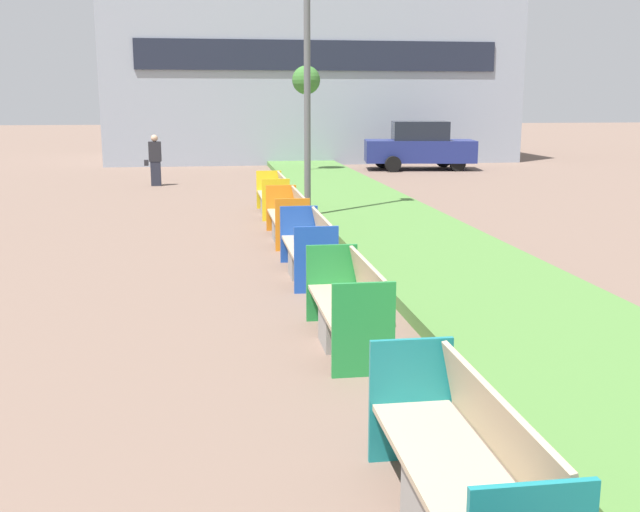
{
  "coord_description": "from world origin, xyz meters",
  "views": [
    {
      "loc": [
        -0.5,
        2.4,
        2.63
      ],
      "look_at": [
        0.9,
        12.07,
        0.6
      ],
      "focal_mm": 42.0,
      "sensor_mm": 36.0,
      "label": 1
    }
  ],
  "objects_px": {
    "bench_teal_frame": "(462,483)",
    "parked_car_distant": "(420,146)",
    "bench_blue_frame": "(309,252)",
    "bench_orange_frame": "(289,221)",
    "bench_yellow_frame": "(274,199)",
    "pedestrian_walking": "(155,160)",
    "sapling_tree_far": "(306,82)",
    "bench_green_frame": "(349,313)"
  },
  "relations": [
    {
      "from": "bench_blue_frame",
      "to": "bench_orange_frame",
      "type": "relative_size",
      "value": 0.95
    },
    {
      "from": "pedestrian_walking",
      "to": "bench_blue_frame",
      "type": "bearing_deg",
      "value": -76.26
    },
    {
      "from": "bench_yellow_frame",
      "to": "parked_car_distant",
      "type": "xyz_separation_m",
      "value": [
        6.59,
        10.91,
        0.55
      ]
    },
    {
      "from": "bench_yellow_frame",
      "to": "sapling_tree_far",
      "type": "distance_m",
      "value": 10.13
    },
    {
      "from": "bench_orange_frame",
      "to": "pedestrian_walking",
      "type": "relative_size",
      "value": 1.38
    },
    {
      "from": "bench_green_frame",
      "to": "parked_car_distant",
      "type": "height_order",
      "value": "parked_car_distant"
    },
    {
      "from": "pedestrian_walking",
      "to": "parked_car_distant",
      "type": "relative_size",
      "value": 0.36
    },
    {
      "from": "bench_green_frame",
      "to": "sapling_tree_far",
      "type": "bearing_deg",
      "value": 84.13
    },
    {
      "from": "bench_green_frame",
      "to": "parked_car_distant",
      "type": "xyz_separation_m",
      "value": [
        6.59,
        20.68,
        0.55
      ]
    },
    {
      "from": "bench_blue_frame",
      "to": "sapling_tree_far",
      "type": "xyz_separation_m",
      "value": [
        1.98,
        15.92,
        2.93
      ]
    },
    {
      "from": "bench_teal_frame",
      "to": "bench_green_frame",
      "type": "bearing_deg",
      "value": 90.03
    },
    {
      "from": "bench_green_frame",
      "to": "pedestrian_walking",
      "type": "xyz_separation_m",
      "value": [
        -3.18,
        16.36,
        0.44
      ]
    },
    {
      "from": "parked_car_distant",
      "to": "bench_green_frame",
      "type": "bearing_deg",
      "value": -99.24
    },
    {
      "from": "parked_car_distant",
      "to": "bench_orange_frame",
      "type": "bearing_deg",
      "value": -106.36
    },
    {
      "from": "bench_yellow_frame",
      "to": "bench_orange_frame",
      "type": "bearing_deg",
      "value": -89.97
    },
    {
      "from": "bench_orange_frame",
      "to": "sapling_tree_far",
      "type": "height_order",
      "value": "sapling_tree_far"
    },
    {
      "from": "bench_green_frame",
      "to": "sapling_tree_far",
      "type": "relative_size",
      "value": 0.51
    },
    {
      "from": "bench_teal_frame",
      "to": "parked_car_distant",
      "type": "relative_size",
      "value": 0.49
    },
    {
      "from": "bench_blue_frame",
      "to": "bench_yellow_frame",
      "type": "xyz_separation_m",
      "value": [
        -0.0,
        6.43,
        -0.0
      ]
    },
    {
      "from": "pedestrian_walking",
      "to": "parked_car_distant",
      "type": "height_order",
      "value": "parked_car_distant"
    },
    {
      "from": "bench_blue_frame",
      "to": "bench_yellow_frame",
      "type": "relative_size",
      "value": 1.03
    },
    {
      "from": "bench_orange_frame",
      "to": "parked_car_distant",
      "type": "xyz_separation_m",
      "value": [
        6.59,
        14.26,
        0.54
      ]
    },
    {
      "from": "bench_teal_frame",
      "to": "sapling_tree_far",
      "type": "relative_size",
      "value": 0.56
    },
    {
      "from": "bench_blue_frame",
      "to": "bench_teal_frame",
      "type": "bearing_deg",
      "value": -89.99
    },
    {
      "from": "parked_car_distant",
      "to": "bench_teal_frame",
      "type": "bearing_deg",
      "value": -96.66
    },
    {
      "from": "bench_green_frame",
      "to": "bench_orange_frame",
      "type": "relative_size",
      "value": 0.89
    },
    {
      "from": "bench_blue_frame",
      "to": "bench_orange_frame",
      "type": "xyz_separation_m",
      "value": [
        0.0,
        3.08,
        0.0
      ]
    },
    {
      "from": "bench_green_frame",
      "to": "bench_orange_frame",
      "type": "bearing_deg",
      "value": 89.97
    },
    {
      "from": "bench_yellow_frame",
      "to": "pedestrian_walking",
      "type": "bearing_deg",
      "value": 115.78
    },
    {
      "from": "bench_green_frame",
      "to": "bench_orange_frame",
      "type": "height_order",
      "value": "same"
    },
    {
      "from": "bench_yellow_frame",
      "to": "pedestrian_walking",
      "type": "height_order",
      "value": "pedestrian_walking"
    },
    {
      "from": "sapling_tree_far",
      "to": "parked_car_distant",
      "type": "bearing_deg",
      "value": 17.16
    },
    {
      "from": "bench_orange_frame",
      "to": "sapling_tree_far",
      "type": "relative_size",
      "value": 0.57
    },
    {
      "from": "bench_teal_frame",
      "to": "bench_yellow_frame",
      "type": "height_order",
      "value": "same"
    },
    {
      "from": "bench_orange_frame",
      "to": "pedestrian_walking",
      "type": "height_order",
      "value": "pedestrian_walking"
    },
    {
      "from": "bench_teal_frame",
      "to": "bench_yellow_frame",
      "type": "relative_size",
      "value": 1.05
    },
    {
      "from": "bench_yellow_frame",
      "to": "parked_car_distant",
      "type": "height_order",
      "value": "parked_car_distant"
    },
    {
      "from": "bench_yellow_frame",
      "to": "bench_blue_frame",
      "type": "bearing_deg",
      "value": -89.99
    },
    {
      "from": "bench_orange_frame",
      "to": "pedestrian_walking",
      "type": "xyz_separation_m",
      "value": [
        -3.18,
        9.94,
        0.43
      ]
    },
    {
      "from": "bench_yellow_frame",
      "to": "bench_teal_frame",
      "type": "bearing_deg",
      "value": -89.99
    },
    {
      "from": "bench_orange_frame",
      "to": "parked_car_distant",
      "type": "relative_size",
      "value": 0.5
    },
    {
      "from": "pedestrian_walking",
      "to": "bench_teal_frame",
      "type": "bearing_deg",
      "value": -81.0
    }
  ]
}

